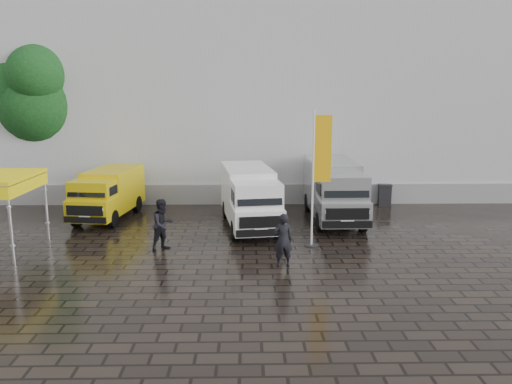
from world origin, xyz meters
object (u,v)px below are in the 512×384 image
van_white (250,199)px  van_silver (334,192)px  person_tent (163,225)px  van_yellow (108,195)px  flagpole (318,171)px  person_front (283,240)px  wheelie_bin (385,195)px

van_white → van_silver: (3.63, 1.14, 0.06)m
van_white → person_tent: bearing=-144.4°
van_yellow → flagpole: flagpole is taller
van_white → person_tent: 4.23m
van_silver → person_front: size_ratio=3.34×
van_white → van_silver: bearing=9.4°
person_tent → van_white: bearing=-1.4°
van_yellow → van_white: (6.20, -1.58, 0.14)m
van_silver → person_tent: 7.83m
van_yellow → van_white: 6.40m
van_silver → wheelie_bin: bearing=43.0°
van_yellow → wheelie_bin: bearing=18.3°
van_yellow → wheelie_bin: (12.86, 2.44, -0.54)m
flagpole → person_front: bearing=-122.2°
van_white → wheelie_bin: van_white is taller
person_front → person_tent: 4.48m
van_yellow → van_silver: size_ratio=0.79×
person_front → person_tent: person_tent is taller
flagpole → van_yellow: bearing=154.4°
person_tent → flagpole: bearing=-41.2°
wheelie_bin → person_front: person_front is taller
person_front → van_white: bearing=-86.3°
van_yellow → flagpole: 9.69m
wheelie_bin → van_white: bearing=-141.8°
van_silver → wheelie_bin: size_ratio=5.56×
person_front → person_tent: size_ratio=0.96×
person_tent → wheelie_bin: bearing=-9.5°
van_yellow → flagpole: (8.61, -4.13, 1.67)m
flagpole → person_front: (-1.38, -2.19, -1.86)m
van_yellow → person_front: (7.23, -6.32, -0.19)m
van_yellow → person_tent: van_yellow is taller
van_silver → person_front: 6.45m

